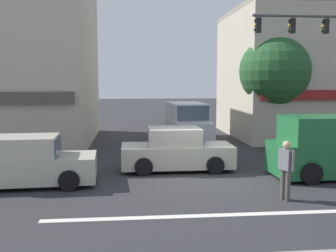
{
  "coord_description": "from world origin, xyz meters",
  "views": [
    {
      "loc": [
        -2.34,
        -12.72,
        3.31
      ],
      "look_at": [
        -0.89,
        2.0,
        1.6
      ],
      "focal_mm": 42.0,
      "sensor_mm": 36.0,
      "label": 1
    }
  ],
  "objects_px": {
    "sedan_parked_curbside": "(29,163)",
    "sedan_approaching_near": "(177,151)",
    "traffic_light_mast": "(333,57)",
    "pedestrian_mid_crossing": "(286,167)",
    "street_tree": "(275,71)",
    "van_waiting_far": "(336,148)",
    "van_crossing_center": "(187,123)"
  },
  "relations": [
    {
      "from": "pedestrian_mid_crossing",
      "to": "street_tree",
      "type": "bearing_deg",
      "value": 71.49
    },
    {
      "from": "sedan_parked_curbside",
      "to": "pedestrian_mid_crossing",
      "type": "bearing_deg",
      "value": -17.15
    },
    {
      "from": "sedan_parked_curbside",
      "to": "van_waiting_far",
      "type": "bearing_deg",
      "value": 0.77
    },
    {
      "from": "traffic_light_mast",
      "to": "pedestrian_mid_crossing",
      "type": "height_order",
      "value": "traffic_light_mast"
    },
    {
      "from": "traffic_light_mast",
      "to": "van_waiting_far",
      "type": "bearing_deg",
      "value": -114.17
    },
    {
      "from": "traffic_light_mast",
      "to": "pedestrian_mid_crossing",
      "type": "xyz_separation_m",
      "value": [
        -4.22,
        -5.63,
        -3.35
      ]
    },
    {
      "from": "sedan_parked_curbside",
      "to": "pedestrian_mid_crossing",
      "type": "relative_size",
      "value": 2.51
    },
    {
      "from": "street_tree",
      "to": "van_waiting_far",
      "type": "distance_m",
      "value": 7.48
    },
    {
      "from": "street_tree",
      "to": "van_crossing_center",
      "type": "xyz_separation_m",
      "value": [
        -4.3,
        1.39,
        -2.77
      ]
    },
    {
      "from": "van_waiting_far",
      "to": "sedan_approaching_near",
      "type": "relative_size",
      "value": 1.13
    },
    {
      "from": "van_waiting_far",
      "to": "pedestrian_mid_crossing",
      "type": "height_order",
      "value": "van_waiting_far"
    },
    {
      "from": "van_waiting_far",
      "to": "van_crossing_center",
      "type": "bearing_deg",
      "value": 115.4
    },
    {
      "from": "van_waiting_far",
      "to": "sedan_parked_curbside",
      "type": "bearing_deg",
      "value": -179.23
    },
    {
      "from": "street_tree",
      "to": "pedestrian_mid_crossing",
      "type": "xyz_separation_m",
      "value": [
        -3.14,
        -9.37,
        -2.83
      ]
    },
    {
      "from": "van_crossing_center",
      "to": "van_waiting_far",
      "type": "xyz_separation_m",
      "value": [
        3.95,
        -8.32,
        0.0
      ]
    },
    {
      "from": "traffic_light_mast",
      "to": "sedan_approaching_near",
      "type": "height_order",
      "value": "traffic_light_mast"
    },
    {
      "from": "street_tree",
      "to": "traffic_light_mast",
      "type": "height_order",
      "value": "traffic_light_mast"
    },
    {
      "from": "street_tree",
      "to": "pedestrian_mid_crossing",
      "type": "height_order",
      "value": "street_tree"
    },
    {
      "from": "van_crossing_center",
      "to": "pedestrian_mid_crossing",
      "type": "distance_m",
      "value": 10.82
    },
    {
      "from": "sedan_parked_curbside",
      "to": "van_waiting_far",
      "type": "relative_size",
      "value": 0.91
    },
    {
      "from": "traffic_light_mast",
      "to": "sedan_approaching_near",
      "type": "distance_m",
      "value": 7.83
    },
    {
      "from": "sedan_parked_curbside",
      "to": "van_waiting_far",
      "type": "xyz_separation_m",
      "value": [
        10.24,
        0.14,
        0.29
      ]
    },
    {
      "from": "sedan_parked_curbside",
      "to": "van_crossing_center",
      "type": "bearing_deg",
      "value": 53.36
    },
    {
      "from": "sedan_parked_curbside",
      "to": "sedan_approaching_near",
      "type": "relative_size",
      "value": 1.02
    },
    {
      "from": "van_crossing_center",
      "to": "pedestrian_mid_crossing",
      "type": "relative_size",
      "value": 2.82
    },
    {
      "from": "van_waiting_far",
      "to": "street_tree",
      "type": "bearing_deg",
      "value": 87.09
    },
    {
      "from": "pedestrian_mid_crossing",
      "to": "sedan_parked_curbside",
      "type": "bearing_deg",
      "value": 162.85
    },
    {
      "from": "sedan_parked_curbside",
      "to": "sedan_approaching_near",
      "type": "xyz_separation_m",
      "value": [
        4.9,
        1.76,
        0.0
      ]
    },
    {
      "from": "street_tree",
      "to": "van_crossing_center",
      "type": "distance_m",
      "value": 5.3
    },
    {
      "from": "street_tree",
      "to": "van_crossing_center",
      "type": "height_order",
      "value": "street_tree"
    },
    {
      "from": "van_crossing_center",
      "to": "traffic_light_mast",
      "type": "bearing_deg",
      "value": -43.6
    },
    {
      "from": "pedestrian_mid_crossing",
      "to": "traffic_light_mast",
      "type": "bearing_deg",
      "value": 53.16
    }
  ]
}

